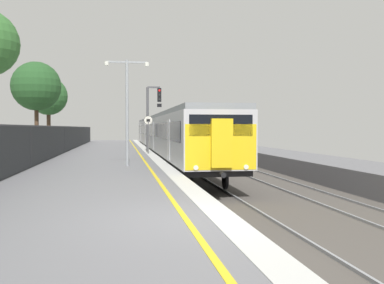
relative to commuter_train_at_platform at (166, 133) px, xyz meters
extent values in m
cube|color=slate|center=(-4.60, -27.99, -1.77)|extent=(6.40, 110.00, 1.00)
cube|color=silver|center=(-1.70, -27.99, -1.26)|extent=(0.60, 110.00, 0.01)
cube|color=yellow|center=(-2.45, -27.99, -1.26)|extent=(0.12, 110.00, 0.01)
cube|color=gray|center=(-0.71, -27.99, -2.23)|extent=(0.07, 110.00, 0.08)
cube|color=gray|center=(0.72, -27.99, -2.23)|extent=(0.07, 110.00, 0.08)
cube|color=#B7B7BC|center=(0.00, -10.33, 0.00)|extent=(2.80, 20.18, 2.30)
cube|color=black|center=(0.00, -10.33, -1.27)|extent=(2.64, 19.58, 0.25)
cube|color=gray|center=(0.00, -10.33, 1.27)|extent=(2.68, 20.18, 0.24)
cube|color=black|center=(-1.41, -10.33, 0.30)|extent=(0.02, 18.58, 0.84)
cube|color=silver|center=(-1.41, -15.37, -0.10)|extent=(0.03, 1.10, 1.90)
cube|color=silver|center=(-1.41, -5.28, -0.10)|extent=(0.03, 1.10, 1.90)
cylinder|color=black|center=(-0.78, -17.82, -1.77)|extent=(0.12, 0.84, 0.84)
cylinder|color=black|center=(0.78, -17.82, -1.77)|extent=(0.12, 0.84, 0.84)
cylinder|color=black|center=(-0.78, -2.84, -1.77)|extent=(0.12, 0.84, 0.84)
cylinder|color=black|center=(0.78, -2.84, -1.77)|extent=(0.12, 0.84, 0.84)
cube|color=#B7B7BC|center=(0.00, 10.45, 0.00)|extent=(2.80, 20.18, 2.30)
cube|color=black|center=(0.00, 10.45, -1.27)|extent=(2.64, 19.58, 0.25)
cube|color=gray|center=(0.00, 10.45, 1.27)|extent=(2.68, 20.18, 0.24)
cube|color=black|center=(-1.41, 10.45, 0.30)|extent=(0.02, 18.58, 0.84)
cube|color=silver|center=(-1.41, 5.40, -0.10)|extent=(0.03, 1.10, 1.90)
cube|color=silver|center=(-1.41, 15.49, -0.10)|extent=(0.03, 1.10, 1.90)
cylinder|color=black|center=(-0.78, 2.96, -1.77)|extent=(0.12, 0.84, 0.84)
cylinder|color=black|center=(0.78, 2.96, -1.77)|extent=(0.12, 0.84, 0.84)
cylinder|color=black|center=(-0.78, 17.94, -1.77)|extent=(0.12, 0.84, 0.84)
cylinder|color=black|center=(0.78, 17.94, -1.77)|extent=(0.12, 0.84, 0.84)
cube|color=yellow|center=(0.00, -20.38, -0.25)|extent=(2.70, 0.10, 1.70)
cube|color=black|center=(0.00, -20.39, 0.55)|extent=(2.40, 0.08, 0.80)
cube|color=yellow|center=(0.00, -20.52, -0.10)|extent=(0.80, 0.24, 1.80)
cylinder|color=white|center=(-0.95, -20.44, -1.00)|extent=(0.18, 0.06, 0.18)
cylinder|color=white|center=(0.95, -20.44, -1.00)|extent=(0.18, 0.06, 0.18)
cylinder|color=black|center=(0.00, -20.67, -1.25)|extent=(0.20, 0.35, 0.20)
cube|color=black|center=(0.00, 10.45, 1.52)|extent=(0.60, 0.90, 0.20)
cylinder|color=#47474C|center=(-1.75, -4.36, 1.06)|extent=(0.18, 0.18, 4.66)
cube|color=#47474C|center=(-1.30, -4.36, 3.39)|extent=(0.90, 0.12, 0.12)
cube|color=black|center=(-0.90, -4.36, 2.84)|extent=(0.28, 0.20, 1.00)
cylinder|color=red|center=(-0.90, -4.48, 3.16)|extent=(0.16, 0.04, 0.16)
cylinder|color=black|center=(-0.90, -4.48, 2.84)|extent=(0.16, 0.04, 0.16)
cylinder|color=black|center=(-0.90, -4.48, 2.52)|extent=(0.16, 0.04, 0.16)
cube|color=black|center=(-0.90, -4.36, 2.09)|extent=(0.32, 0.16, 0.24)
cylinder|color=#59595B|center=(-1.85, -6.76, -0.18)|extent=(0.08, 0.08, 2.17)
cylinder|color=black|center=(-1.85, -6.77, 0.96)|extent=(0.59, 0.02, 0.59)
cylinder|color=silver|center=(-1.85, -6.78, 0.96)|extent=(0.56, 0.02, 0.56)
cube|color=black|center=(-1.85, -6.79, 0.96)|extent=(0.24, 0.01, 0.18)
cylinder|color=#93999E|center=(-3.37, -16.08, 1.13)|extent=(0.14, 0.14, 4.80)
cube|color=#93999E|center=(-2.92, -16.08, 3.43)|extent=(0.90, 0.08, 0.08)
cylinder|color=silver|center=(-2.47, -16.08, 3.35)|extent=(0.20, 0.20, 0.18)
cube|color=#93999E|center=(-3.82, -16.08, 3.43)|extent=(0.90, 0.08, 0.08)
cylinder|color=silver|center=(-4.27, -16.08, 3.35)|extent=(0.20, 0.20, 0.18)
cylinder|color=#38383D|center=(-7.55, -16.31, -0.36)|extent=(0.07, 0.07, 1.82)
cylinder|color=#38383D|center=(-7.55, -4.62, -0.36)|extent=(0.07, 0.07, 1.82)
cylinder|color=#38383D|center=(-7.55, 7.07, -0.36)|extent=(0.07, 0.07, 1.82)
cylinder|color=#38383D|center=(-7.55, 18.76, -0.36)|extent=(0.07, 0.07, 1.82)
cylinder|color=#473323|center=(-9.70, -2.86, 0.62)|extent=(0.29, 0.29, 3.78)
sphere|color=#234C23|center=(-9.70, -2.86, 3.49)|extent=(3.55, 3.55, 3.55)
sphere|color=#234C23|center=(-9.60, -2.86, 3.04)|extent=(2.36, 2.36, 2.36)
cylinder|color=#473323|center=(-9.96, 4.18, 0.54)|extent=(0.34, 0.34, 3.61)
sphere|color=#285628|center=(-9.96, 4.18, 3.26)|extent=(3.34, 3.34, 3.34)
sphere|color=#285628|center=(-10.07, 3.74, 2.84)|extent=(2.41, 2.41, 2.41)
camera|label=1|loc=(-3.65, -36.31, 0.46)|focal=41.29mm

